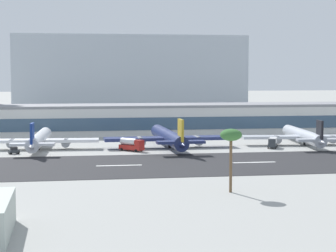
{
  "coord_description": "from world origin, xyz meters",
  "views": [
    {
      "loc": [
        -52.26,
        -166.6,
        24.2
      ],
      "look_at": [
        -18.31,
        43.48,
        6.65
      ],
      "focal_mm": 68.37,
      "sensor_mm": 36.0,
      "label": 1
    }
  ],
  "objects_px": {
    "distant_hotel_block": "(130,76)",
    "service_baggage_tug_2": "(14,151)",
    "airliner_navy_tail_gate_0": "(39,140)",
    "terminal_building": "(155,119)",
    "airliner_gold_tail_gate_1": "(169,138)",
    "palm_tree_1": "(231,137)",
    "service_fuel_truck_0": "(132,145)",
    "service_box_truck_1": "(273,143)",
    "airliner_black_tail_gate_2": "(304,136)"
  },
  "relations": [
    {
      "from": "service_box_truck_1",
      "to": "palm_tree_1",
      "type": "relative_size",
      "value": 0.5
    },
    {
      "from": "airliner_black_tail_gate_2",
      "to": "distant_hotel_block",
      "type": "bearing_deg",
      "value": 19.63
    },
    {
      "from": "airliner_gold_tail_gate_1",
      "to": "terminal_building",
      "type": "bearing_deg",
      "value": -3.61
    },
    {
      "from": "service_box_truck_1",
      "to": "service_baggage_tug_2",
      "type": "bearing_deg",
      "value": -63.71
    },
    {
      "from": "service_fuel_truck_0",
      "to": "service_baggage_tug_2",
      "type": "height_order",
      "value": "service_fuel_truck_0"
    },
    {
      "from": "airliner_gold_tail_gate_1",
      "to": "service_box_truck_1",
      "type": "xyz_separation_m",
      "value": [
        33.17,
        -5.1,
        -1.64
      ]
    },
    {
      "from": "service_baggage_tug_2",
      "to": "airliner_black_tail_gate_2",
      "type": "bearing_deg",
      "value": 162.03
    },
    {
      "from": "airliner_navy_tail_gate_0",
      "to": "service_baggage_tug_2",
      "type": "xyz_separation_m",
      "value": [
        -6.96,
        -10.1,
        -2.08
      ]
    },
    {
      "from": "airliner_black_tail_gate_2",
      "to": "service_box_truck_1",
      "type": "distance_m",
      "value": 14.53
    },
    {
      "from": "service_fuel_truck_0",
      "to": "palm_tree_1",
      "type": "distance_m",
      "value": 74.15
    },
    {
      "from": "airliner_navy_tail_gate_0",
      "to": "service_baggage_tug_2",
      "type": "distance_m",
      "value": 12.44
    },
    {
      "from": "service_baggage_tug_2",
      "to": "palm_tree_1",
      "type": "bearing_deg",
      "value": 101.38
    },
    {
      "from": "terminal_building",
      "to": "airliner_gold_tail_gate_1",
      "type": "height_order",
      "value": "terminal_building"
    },
    {
      "from": "terminal_building",
      "to": "service_fuel_truck_0",
      "type": "height_order",
      "value": "terminal_building"
    },
    {
      "from": "airliner_gold_tail_gate_1",
      "to": "palm_tree_1",
      "type": "distance_m",
      "value": 78.56
    },
    {
      "from": "airliner_gold_tail_gate_1",
      "to": "palm_tree_1",
      "type": "height_order",
      "value": "palm_tree_1"
    },
    {
      "from": "distant_hotel_block",
      "to": "airliner_black_tail_gate_2",
      "type": "height_order",
      "value": "distant_hotel_block"
    },
    {
      "from": "terminal_building",
      "to": "service_fuel_truck_0",
      "type": "relative_size",
      "value": 23.51
    },
    {
      "from": "service_fuel_truck_0",
      "to": "distant_hotel_block",
      "type": "bearing_deg",
      "value": 131.33
    },
    {
      "from": "airliner_gold_tail_gate_1",
      "to": "airliner_black_tail_gate_2",
      "type": "relative_size",
      "value": 1.11
    },
    {
      "from": "distant_hotel_block",
      "to": "airliner_black_tail_gate_2",
      "type": "relative_size",
      "value": 2.86
    },
    {
      "from": "service_fuel_truck_0",
      "to": "palm_tree_1",
      "type": "relative_size",
      "value": 0.61
    },
    {
      "from": "airliner_navy_tail_gate_0",
      "to": "airliner_gold_tail_gate_1",
      "type": "xyz_separation_m",
      "value": [
        41.68,
        -2.52,
        0.3
      ]
    },
    {
      "from": "airliner_navy_tail_gate_0",
      "to": "service_baggage_tug_2",
      "type": "bearing_deg",
      "value": 149.29
    },
    {
      "from": "terminal_building",
      "to": "distant_hotel_block",
      "type": "height_order",
      "value": "distant_hotel_block"
    },
    {
      "from": "distant_hotel_block",
      "to": "service_fuel_truck_0",
      "type": "bearing_deg",
      "value": -95.66
    },
    {
      "from": "palm_tree_1",
      "to": "distant_hotel_block",
      "type": "bearing_deg",
      "value": 88.97
    },
    {
      "from": "terminal_building",
      "to": "airliner_navy_tail_gate_0",
      "type": "distance_m",
      "value": 65.52
    },
    {
      "from": "airliner_navy_tail_gate_0",
      "to": "airliner_gold_tail_gate_1",
      "type": "relative_size",
      "value": 0.91
    },
    {
      "from": "distant_hotel_block",
      "to": "service_fuel_truck_0",
      "type": "distance_m",
      "value": 175.35
    },
    {
      "from": "airliner_navy_tail_gate_0",
      "to": "palm_tree_1",
      "type": "bearing_deg",
      "value": -148.92
    },
    {
      "from": "terminal_building",
      "to": "airliner_gold_tail_gate_1",
      "type": "bearing_deg",
      "value": -92.68
    },
    {
      "from": "distant_hotel_block",
      "to": "airliner_gold_tail_gate_1",
      "type": "relative_size",
      "value": 2.57
    },
    {
      "from": "airliner_gold_tail_gate_1",
      "to": "service_baggage_tug_2",
      "type": "xyz_separation_m",
      "value": [
        -48.63,
        -7.58,
        -2.38
      ]
    },
    {
      "from": "airliner_black_tail_gate_2",
      "to": "palm_tree_1",
      "type": "relative_size",
      "value": 3.56
    },
    {
      "from": "distant_hotel_block",
      "to": "airliner_navy_tail_gate_0",
      "type": "relative_size",
      "value": 2.82
    },
    {
      "from": "service_baggage_tug_2",
      "to": "palm_tree_1",
      "type": "height_order",
      "value": "palm_tree_1"
    },
    {
      "from": "airliner_gold_tail_gate_1",
      "to": "service_box_truck_1",
      "type": "distance_m",
      "value": 33.6
    },
    {
      "from": "palm_tree_1",
      "to": "airliner_gold_tail_gate_1",
      "type": "bearing_deg",
      "value": 89.89
    },
    {
      "from": "service_fuel_truck_0",
      "to": "palm_tree_1",
      "type": "height_order",
      "value": "palm_tree_1"
    },
    {
      "from": "service_fuel_truck_0",
      "to": "palm_tree_1",
      "type": "xyz_separation_m",
      "value": [
        12.76,
        -72.45,
        9.3
      ]
    },
    {
      "from": "terminal_building",
      "to": "service_baggage_tug_2",
      "type": "xyz_separation_m",
      "value": [
        -51.02,
        -58.52,
        -4.86
      ]
    },
    {
      "from": "terminal_building",
      "to": "airliner_black_tail_gate_2",
      "type": "height_order",
      "value": "terminal_building"
    },
    {
      "from": "airliner_navy_tail_gate_0",
      "to": "service_box_truck_1",
      "type": "bearing_deg",
      "value": -91.96
    },
    {
      "from": "service_fuel_truck_0",
      "to": "service_box_truck_1",
      "type": "xyz_separation_m",
      "value": [
        46.09,
        0.62,
        -0.24
      ]
    },
    {
      "from": "airliner_gold_tail_gate_1",
      "to": "airliner_black_tail_gate_2",
      "type": "height_order",
      "value": "airliner_gold_tail_gate_1"
    },
    {
      "from": "terminal_building",
      "to": "service_fuel_truck_0",
      "type": "bearing_deg",
      "value": -105.12
    },
    {
      "from": "airliner_gold_tail_gate_1",
      "to": "palm_tree_1",
      "type": "xyz_separation_m",
      "value": [
        -0.15,
        -78.16,
        7.9
      ]
    },
    {
      "from": "distant_hotel_block",
      "to": "service_baggage_tug_2",
      "type": "bearing_deg",
      "value": -106.81
    },
    {
      "from": "service_fuel_truck_0",
      "to": "palm_tree_1",
      "type": "bearing_deg",
      "value": -33.01
    }
  ]
}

